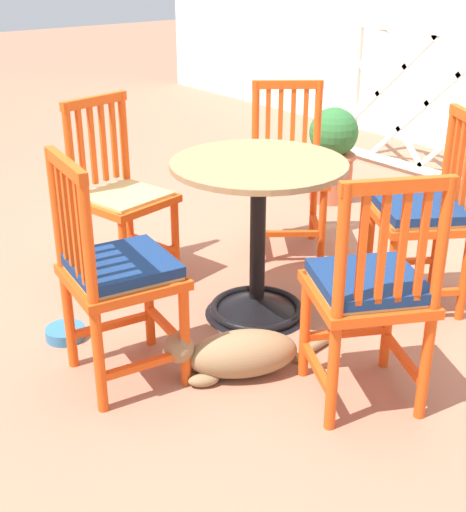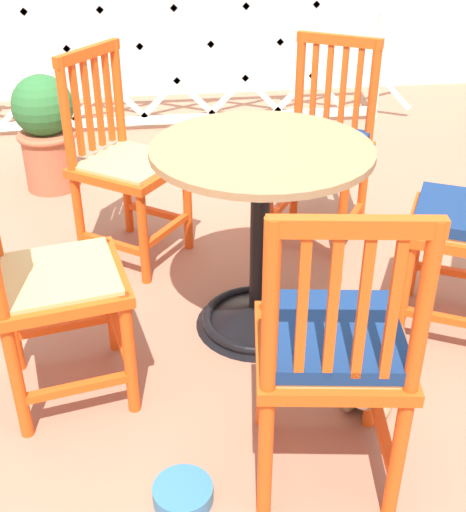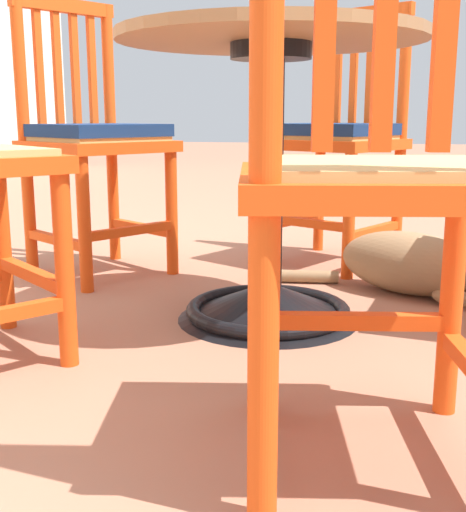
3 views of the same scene
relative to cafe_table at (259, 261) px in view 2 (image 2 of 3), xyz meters
name	(u,v)px [view 2 (image 2 of 3)]	position (x,y,z in m)	size (l,w,h in m)	color
ground_plane	(230,350)	(-0.13, -0.15, -0.28)	(24.00, 24.00, 0.00)	#A36B51
lattice_fence_panel	(175,45)	(-0.16, 2.29, 0.26)	(3.26, 0.06, 1.10)	silver
cafe_table	(259,261)	(0.00, 0.00, 0.00)	(0.76, 0.76, 0.73)	black
orange_chair_at_corner	(332,350)	(0.06, -0.74, 0.16)	(0.45, 0.45, 0.91)	#E04C14
orange_chair_tucked_in	(322,149)	(0.39, 0.66, 0.16)	(0.55, 0.55, 0.91)	#E04C14
orange_chair_facing_out	(125,165)	(-0.48, 0.62, 0.15)	(0.56, 0.56, 0.91)	#E04C14
orange_chair_near_fence	(49,282)	(-0.71, -0.28, 0.15)	(0.47, 0.47, 0.91)	#E04C14
tabby_cat	(375,363)	(0.33, -0.40, -0.19)	(0.38, 0.72, 0.23)	#8E704C
terracotta_planter	(46,130)	(-0.91, 1.41, 0.04)	(0.32, 0.32, 0.62)	#B25B3D
pet_water_bowl	(183,493)	(-0.35, -0.80, -0.26)	(0.17, 0.17, 0.05)	teal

